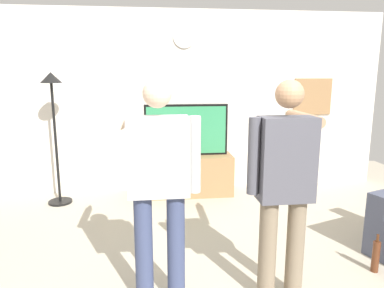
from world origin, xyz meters
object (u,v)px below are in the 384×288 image
at_px(tv_stand, 187,175).
at_px(television, 186,130).
at_px(framed_picture, 312,97).
at_px(floor_lamp, 53,111).
at_px(beverage_bottle, 376,256).
at_px(person_standing_nearer_couch, 284,180).
at_px(wall_clock, 184,37).
at_px(person_standing_nearer_lamp, 159,179).

relative_size(tv_stand, television, 1.11).
bearing_deg(television, framed_picture, 7.02).
height_order(floor_lamp, beverage_bottle, floor_lamp).
xyz_separation_m(person_standing_nearer_couch, beverage_bottle, (1.00, 0.24, -0.83)).
height_order(tv_stand, beverage_bottle, tv_stand).
distance_m(television, wall_clock, 1.36).
bearing_deg(television, person_standing_nearer_lamp, -100.53).
relative_size(framed_picture, floor_lamp, 0.34).
distance_m(tv_stand, person_standing_nearer_lamp, 2.61).
bearing_deg(television, beverage_bottle, -57.59).
bearing_deg(floor_lamp, wall_clock, 13.51).
xyz_separation_m(tv_stand, beverage_bottle, (1.49, -2.30, -0.15)).
bearing_deg(beverage_bottle, wall_clock, 119.90).
bearing_deg(person_standing_nearer_lamp, framed_picture, 48.01).
height_order(tv_stand, person_standing_nearer_couch, person_standing_nearer_couch).
xyz_separation_m(person_standing_nearer_lamp, person_standing_nearer_couch, (0.96, -0.07, -0.02)).
xyz_separation_m(framed_picture, person_standing_nearer_couch, (-1.53, -2.83, -0.44)).
height_order(wall_clock, person_standing_nearer_couch, wall_clock).
xyz_separation_m(television, framed_picture, (2.02, 0.25, 0.45)).
bearing_deg(floor_lamp, beverage_bottle, -33.26).
distance_m(television, floor_lamp, 1.84).
height_order(tv_stand, television, television).
height_order(television, person_standing_nearer_couch, person_standing_nearer_couch).
relative_size(wall_clock, beverage_bottle, 0.89).
bearing_deg(framed_picture, person_standing_nearer_lamp, -131.99).
distance_m(tv_stand, wall_clock, 2.03).
xyz_separation_m(tv_stand, person_standing_nearer_lamp, (-0.47, -2.47, 0.70)).
height_order(person_standing_nearer_lamp, beverage_bottle, person_standing_nearer_lamp).
distance_m(television, framed_picture, 2.08).
bearing_deg(beverage_bottle, person_standing_nearer_lamp, -175.10).
xyz_separation_m(tv_stand, floor_lamp, (-1.80, -0.14, 0.99)).
bearing_deg(beverage_bottle, floor_lamp, 146.74).
bearing_deg(person_standing_nearer_couch, person_standing_nearer_lamp, 175.66).
height_order(person_standing_nearer_lamp, person_standing_nearer_couch, person_standing_nearer_lamp).
distance_m(tv_stand, floor_lamp, 2.06).
distance_m(person_standing_nearer_lamp, person_standing_nearer_couch, 0.96).
relative_size(tv_stand, person_standing_nearer_couch, 0.77).
distance_m(framed_picture, person_standing_nearer_couch, 3.25).
bearing_deg(floor_lamp, tv_stand, 4.51).
height_order(wall_clock, beverage_bottle, wall_clock).
distance_m(person_standing_nearer_couch, beverage_bottle, 1.32).
relative_size(wall_clock, person_standing_nearer_couch, 0.18).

